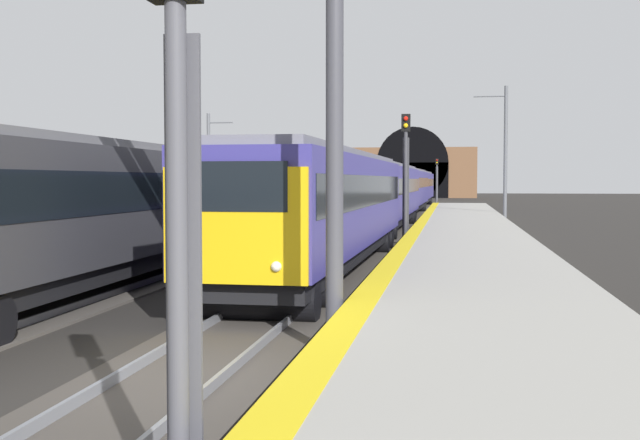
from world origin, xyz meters
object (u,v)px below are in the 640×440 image
(train_adjacent_platform, at_px, (265,194))
(railway_signal_far, at_px, (437,177))
(railway_signal_near, at_px, (177,140))
(catenary_mast_far, at_px, (505,155))
(overhead_signal_gantry, at_px, (67,11))
(train_main_approaching, at_px, (396,191))
(catenary_mast_near, at_px, (209,167))
(railway_signal_mid, at_px, (406,170))

(train_adjacent_platform, relative_size, railway_signal_far, 10.33)
(train_adjacent_platform, bearing_deg, railway_signal_near, 11.59)
(railway_signal_near, xyz_separation_m, catenary_mast_far, (42.78, -5.03, 1.13))
(railway_signal_far, bearing_deg, railway_signal_near, 0.00)
(railway_signal_far, xyz_separation_m, catenary_mast_far, (-51.41, -5.03, 1.11))
(railway_signal_far, relative_size, overhead_signal_gantry, 0.59)
(train_main_approaching, relative_size, catenary_mast_near, 11.27)
(catenary_mast_near, bearing_deg, railway_signal_mid, -138.76)
(overhead_signal_gantry, relative_size, catenary_mast_far, 1.11)
(train_main_approaching, height_order, overhead_signal_gantry, overhead_signal_gantry)
(railway_signal_far, xyz_separation_m, catenary_mast_near, (-49.70, 13.66, 0.48))
(railway_signal_near, bearing_deg, overhead_signal_gantry, -147.64)
(railway_signal_near, xyz_separation_m, catenary_mast_near, (44.49, 13.66, 0.50))
(railway_signal_far, height_order, overhead_signal_gantry, overhead_signal_gantry)
(railway_signal_near, distance_m, railway_signal_far, 94.19)
(train_adjacent_platform, height_order, railway_signal_far, railway_signal_far)
(railway_signal_mid, xyz_separation_m, catenary_mast_far, (13.88, -5.03, 1.00))
(train_adjacent_platform, xyz_separation_m, overhead_signal_gantry, (-24.60, -2.48, 3.46))
(train_adjacent_platform, distance_m, overhead_signal_gantry, 24.96)
(train_main_approaching, distance_m, overhead_signal_gantry, 42.08)
(train_main_approaching, bearing_deg, train_adjacent_platform, -15.30)
(train_adjacent_platform, xyz_separation_m, railway_signal_mid, (-2.51, -6.80, 1.10))
(train_main_approaching, xyz_separation_m, train_adjacent_platform, (-17.26, 4.96, 0.07))
(railway_signal_mid, height_order, catenary_mast_near, catenary_mast_near)
(railway_signal_far, bearing_deg, overhead_signal_gantry, -2.83)
(railway_signal_mid, bearing_deg, catenary_mast_near, -138.76)
(train_main_approaching, xyz_separation_m, catenary_mast_far, (-5.89, -6.86, 2.16))
(railway_signal_near, height_order, catenary_mast_near, catenary_mast_near)
(railway_signal_far, xyz_separation_m, overhead_signal_gantry, (-87.38, 4.32, 2.48))
(train_adjacent_platform, relative_size, catenary_mast_far, 6.73)
(railway_signal_mid, distance_m, railway_signal_far, 65.29)
(train_adjacent_platform, distance_m, railway_signal_near, 32.15)
(train_main_approaching, distance_m, catenary_mast_near, 12.64)
(train_main_approaching, bearing_deg, overhead_signal_gantry, -2.66)
(railway_signal_near, bearing_deg, train_adjacent_platform, -167.79)
(train_adjacent_platform, bearing_deg, overhead_signal_gantry, 5.13)
(train_main_approaching, xyz_separation_m, catenary_mast_near, (-4.19, 11.83, 1.53))
(train_main_approaching, distance_m, catenary_mast_far, 9.30)
(railway_signal_near, distance_m, railway_signal_mid, 28.90)
(railway_signal_near, bearing_deg, train_main_approaching, -177.84)
(train_main_approaching, relative_size, railway_signal_near, 15.43)
(train_adjacent_platform, bearing_deg, catenary_mast_far, 133.26)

